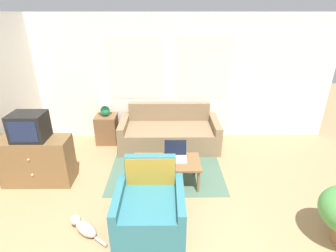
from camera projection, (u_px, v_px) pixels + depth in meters
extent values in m
cube|color=white|center=(173.00, 79.00, 5.49)|extent=(6.70, 0.05, 2.60)
cube|color=white|center=(135.00, 68.00, 5.36)|extent=(1.10, 0.01, 1.30)
cube|color=white|center=(204.00, 67.00, 5.37)|extent=(1.10, 0.01, 1.30)
cube|color=#476651|center=(166.00, 162.00, 4.93)|extent=(1.97, 2.04, 0.01)
cube|color=#846B4C|center=(169.00, 137.00, 5.43)|extent=(1.73, 0.93, 0.43)
cube|color=#846B4C|center=(169.00, 121.00, 5.72)|extent=(1.73, 0.12, 0.83)
cube|color=#846B4C|center=(124.00, 134.00, 5.39)|extent=(0.14, 0.93, 0.58)
cube|color=#846B4C|center=(214.00, 134.00, 5.41)|extent=(0.14, 0.93, 0.58)
cube|color=#2D6B75|center=(150.00, 214.00, 3.38)|extent=(0.68, 0.85, 0.44)
cube|color=#2D6B75|center=(151.00, 183.00, 3.63)|extent=(0.68, 0.10, 0.87)
cube|color=#2D6B75|center=(119.00, 210.00, 3.35)|extent=(0.10, 0.85, 0.56)
cube|color=#2D6B75|center=(180.00, 210.00, 3.36)|extent=(0.10, 0.85, 0.56)
cube|color=#A87F28|center=(150.00, 179.00, 3.54)|extent=(0.66, 0.01, 0.63)
cube|color=brown|center=(37.00, 161.00, 4.24)|extent=(1.10, 0.44, 0.79)
sphere|color=tan|center=(28.00, 160.00, 3.97)|extent=(0.04, 0.04, 0.04)
sphere|color=tan|center=(32.00, 175.00, 4.08)|extent=(0.04, 0.04, 0.04)
cube|color=black|center=(29.00, 126.00, 3.99)|extent=(0.51, 0.40, 0.43)
cube|color=#192342|center=(22.00, 132.00, 3.80)|extent=(0.42, 0.01, 0.33)
cube|color=brown|center=(107.00, 129.00, 5.59)|extent=(0.43, 0.43, 0.61)
ellipsoid|color=#1E8451|center=(105.00, 111.00, 5.42)|extent=(0.19, 0.19, 0.21)
cylinder|color=tan|center=(105.00, 105.00, 5.37)|extent=(0.02, 0.02, 0.06)
cone|color=white|center=(104.00, 98.00, 5.31)|extent=(0.29, 0.29, 0.21)
cube|color=brown|center=(166.00, 162.00, 4.19)|extent=(1.10, 0.57, 0.03)
cylinder|color=brown|center=(134.00, 182.00, 4.05)|extent=(0.04, 0.04, 0.38)
cylinder|color=brown|center=(198.00, 182.00, 4.06)|extent=(0.04, 0.04, 0.38)
cylinder|color=brown|center=(137.00, 165.00, 4.48)|extent=(0.04, 0.04, 0.38)
cylinder|color=brown|center=(195.00, 165.00, 4.49)|extent=(0.04, 0.04, 0.38)
cube|color=#B7B7BC|center=(176.00, 159.00, 4.22)|extent=(0.36, 0.25, 0.02)
cube|color=black|center=(175.00, 148.00, 4.31)|extent=(0.36, 0.08, 0.25)
cylinder|color=#191E4C|center=(145.00, 159.00, 4.19)|extent=(0.09, 0.09, 0.08)
cube|color=black|center=(161.00, 166.00, 4.04)|extent=(0.06, 0.15, 0.02)
ellipsoid|color=#B7AD9E|center=(86.00, 229.00, 3.32)|extent=(0.38, 0.34, 0.16)
sphere|color=#B7AD9E|center=(76.00, 220.00, 3.42)|extent=(0.13, 0.13, 0.13)
cylinder|color=#B7AD9E|center=(101.00, 242.00, 3.19)|extent=(0.18, 0.15, 0.04)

